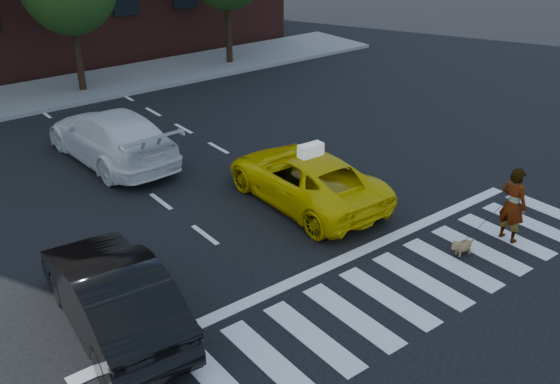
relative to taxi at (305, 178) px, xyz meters
The scene contains 10 objects.
ground 4.59m from the taxi, 107.98° to the right, with size 120.00×120.00×0.00m, color black.
crosswalk 4.58m from the taxi, 107.98° to the right, with size 13.00×2.40×0.01m, color silver.
stop_line 3.13m from the taxi, 117.29° to the right, with size 12.00×0.30×0.01m, color silver.
sidewalk_far 13.27m from the taxi, 96.06° to the left, with size 30.00×4.00×0.15m, color slate.
taxi is the anchor object (origin of this frame).
black_sedan 6.36m from the taxi, 163.44° to the right, with size 1.56×4.46×1.47m, color black.
white_suv 6.26m from the taxi, 116.59° to the left, with size 2.17×5.33×1.55m, color silver.
woman 5.07m from the taxi, 60.56° to the right, with size 0.66×0.44×1.82m, color #999999.
dog 4.34m from the taxi, 75.37° to the right, with size 0.65×0.33×0.37m.
taxi_sign 0.86m from the taxi, 90.00° to the right, with size 0.65×0.28×0.32m, color white.
Camera 1 is at (-8.03, -6.80, 7.46)m, focal length 40.00 mm.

